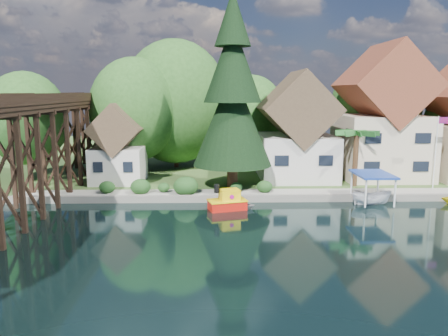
% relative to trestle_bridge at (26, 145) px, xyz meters
% --- Properties ---
extents(ground, '(140.00, 140.00, 0.00)m').
position_rel_trestle_bridge_xyz_m(ground, '(16.00, -5.17, -5.35)').
color(ground, black).
rests_on(ground, ground).
extents(bank, '(140.00, 52.00, 0.50)m').
position_rel_trestle_bridge_xyz_m(bank, '(16.00, 28.83, -5.10)').
color(bank, '#2E5020').
rests_on(bank, ground).
extents(seawall, '(60.00, 0.40, 0.62)m').
position_rel_trestle_bridge_xyz_m(seawall, '(20.00, 2.83, -5.04)').
color(seawall, slate).
rests_on(seawall, ground).
extents(promenade, '(50.00, 2.60, 0.06)m').
position_rel_trestle_bridge_xyz_m(promenade, '(22.00, 4.13, -4.82)').
color(promenade, gray).
rests_on(promenade, bank).
extents(trestle_bridge, '(4.12, 44.18, 9.30)m').
position_rel_trestle_bridge_xyz_m(trestle_bridge, '(0.00, 0.00, 0.00)').
color(trestle_bridge, black).
rests_on(trestle_bridge, ground).
extents(house_left, '(7.64, 8.64, 11.02)m').
position_rel_trestle_bridge_xyz_m(house_left, '(23.00, 10.83, -0.21)').
color(house_left, beige).
rests_on(house_left, bank).
extents(house_center, '(8.65, 9.18, 13.89)m').
position_rel_trestle_bridge_xyz_m(house_center, '(32.00, 11.33, 1.07)').
color(house_center, beige).
rests_on(house_center, bank).
extents(shed, '(5.09, 5.40, 7.85)m').
position_rel_trestle_bridge_xyz_m(shed, '(5.00, 9.33, -1.52)').
color(shed, beige).
rests_on(shed, bank).
extents(bg_trees, '(49.90, 13.30, 10.57)m').
position_rel_trestle_bridge_xyz_m(bg_trees, '(17.00, 16.08, 1.94)').
color(bg_trees, '#382314').
rests_on(bg_trees, bank).
extents(shrubs, '(15.76, 2.47, 1.70)m').
position_rel_trestle_bridge_xyz_m(shrubs, '(11.40, 4.09, -4.12)').
color(shrubs, '#173D16').
rests_on(shrubs, bank).
extents(conifer, '(7.24, 7.24, 17.82)m').
position_rel_trestle_bridge_xyz_m(conifer, '(16.20, 6.22, 3.73)').
color(conifer, '#382314').
rests_on(conifer, bank).
extents(palm_tree, '(4.99, 4.99, 5.67)m').
position_rel_trestle_bridge_xyz_m(palm_tree, '(27.89, 6.76, 0.10)').
color(palm_tree, '#382314').
rests_on(palm_tree, bank).
extents(flagpole, '(1.06, 0.10, 6.76)m').
position_rel_trestle_bridge_xyz_m(flagpole, '(34.78, 5.03, -0.71)').
color(flagpole, white).
rests_on(flagpole, bank).
extents(tugboat, '(3.36, 2.41, 2.20)m').
position_rel_trestle_bridge_xyz_m(tugboat, '(15.59, 0.45, -4.69)').
color(tugboat, red).
rests_on(tugboat, ground).
extents(boat_white_a, '(3.64, 2.77, 0.71)m').
position_rel_trestle_bridge_xyz_m(boat_white_a, '(16.08, 0.65, -5.00)').
color(boat_white_a, white).
rests_on(boat_white_a, ground).
extents(boat_canopy, '(3.38, 4.19, 2.69)m').
position_rel_trestle_bridge_xyz_m(boat_canopy, '(27.77, 1.67, -4.19)').
color(boat_canopy, white).
rests_on(boat_canopy, ground).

